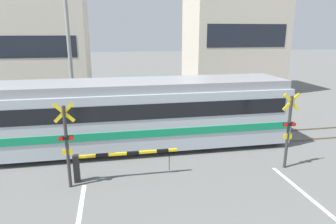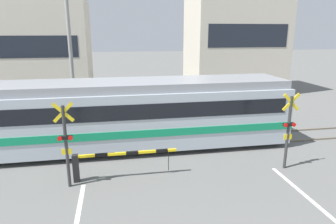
{
  "view_description": "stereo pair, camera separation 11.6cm",
  "coord_description": "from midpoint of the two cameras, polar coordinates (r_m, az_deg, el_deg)",
  "views": [
    {
      "loc": [
        -2.49,
        -2.49,
        5.15
      ],
      "look_at": [
        0.0,
        10.49,
        1.6
      ],
      "focal_mm": 32.0,
      "sensor_mm": 36.0,
      "label": 1
    },
    {
      "loc": [
        -2.38,
        -2.51,
        5.15
      ],
      "look_at": [
        0.0,
        10.49,
        1.6
      ],
      "focal_mm": 32.0,
      "sensor_mm": 36.0,
      "label": 2
    }
  ],
  "objects": [
    {
      "name": "commuter_train",
      "position": [
        13.71,
        -20.24,
        -0.7
      ],
      "size": [
        20.56,
        2.93,
        3.07
      ],
      "color": "#ADB7C1",
      "rests_on": "ground_plane"
    },
    {
      "name": "crossing_signal_left",
      "position": [
        10.47,
        -18.59,
        -5.36
      ],
      "size": [
        0.68,
        0.15,
        2.98
      ],
      "color": "#333333",
      "rests_on": "ground_plane"
    },
    {
      "name": "crossing_barrier_near",
      "position": [
        10.98,
        -11.86,
        -9.02
      ],
      "size": [
        3.7,
        0.2,
        1.01
      ],
      "color": "black",
      "rests_on": "ground_plane"
    },
    {
      "name": "crossing_barrier_far",
      "position": [
        17.39,
        7.73,
        0.17
      ],
      "size": [
        3.7,
        0.2,
        1.01
      ],
      "color": "black",
      "rests_on": "ground_plane"
    },
    {
      "name": "utility_pole_streetside",
      "position": [
        18.65,
        -17.89,
        10.69
      ],
      "size": [
        0.22,
        0.22,
        7.94
      ],
      "color": "gray",
      "rests_on": "ground_plane"
    },
    {
      "name": "rail_track_far",
      "position": [
        14.87,
        -0.31,
        -5.06
      ],
      "size": [
        50.0,
        0.1,
        0.08
      ],
      "color": "#6B6051",
      "rests_on": "ground_plane"
    },
    {
      "name": "building_right_of_street",
      "position": [
        27.22,
        12.67,
        13.12
      ],
      "size": [
        7.77,
        5.48,
        8.83
      ],
      "color": "beige",
      "rests_on": "ground_plane"
    },
    {
      "name": "crossing_signal_right",
      "position": [
        12.2,
        22.22,
        -2.83
      ],
      "size": [
        0.68,
        0.15,
        2.98
      ],
      "color": "#333333",
      "rests_on": "ground_plane"
    },
    {
      "name": "rail_track_near",
      "position": [
        13.55,
        0.76,
        -7.11
      ],
      "size": [
        50.0,
        0.1,
        0.08
      ],
      "color": "#6B6051",
      "rests_on": "ground_plane"
    },
    {
      "name": "building_left_of_street",
      "position": [
        25.68,
        -22.61,
        10.83
      ],
      "size": [
        7.04,
        5.48,
        7.54
      ],
      "color": "beige",
      "rests_on": "ground_plane"
    }
  ]
}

